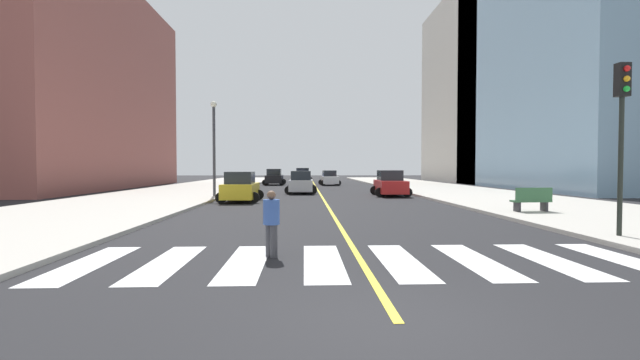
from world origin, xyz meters
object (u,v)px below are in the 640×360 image
Objects in this scene: car_yellow_third at (241,188)px; pedestrian_crossing at (271,221)px; traffic_light_near_corner at (622,115)px; park_bench at (532,200)px; car_green_nearest at (329,178)px; car_black_sixth at (274,177)px; car_silver_second at (301,183)px; car_white_fourth at (329,178)px; car_red_seventh at (390,184)px; street_lamp at (214,140)px; car_blue_fifth at (303,176)px.

pedestrian_crossing is (3.26, -17.05, 0.00)m from car_yellow_third.
park_bench is at bearing -98.91° from traffic_light_near_corner.
car_green_nearest is 46.42m from traffic_light_near_corner.
pedestrian_crossing is at bearing 124.05° from park_bench.
car_yellow_third is at bearing 77.52° from car_green_nearest.
car_black_sixth is at bearing 89.47° from car_yellow_third.
car_silver_second reaches higher than car_white_fourth.
car_red_seventh is 2.44× the size of park_bench.
street_lamp is (-2.42, 3.61, 3.31)m from car_yellow_third.
car_yellow_third is 0.97× the size of car_red_seventh.
car_white_fourth is 0.80× the size of traffic_light_near_corner.
car_yellow_third is 16.77m from park_bench.
street_lamp is (-6.30, -31.59, 3.23)m from car_blue_fifth.
car_red_seventh is at bearing 97.45° from car_white_fourth.
car_silver_second is 17.71m from car_black_sixth.
car_blue_fifth is 2.57× the size of park_bench.
car_red_seventh is (3.22, -25.74, 0.13)m from car_green_nearest.
pedestrian_crossing reaches higher than park_bench.
car_blue_fifth is 32.37m from street_lamp.
car_red_seventh is (6.84, -30.07, -0.06)m from car_blue_fifth.
car_red_seventh is (10.34, -20.62, -0.01)m from car_black_sixth.
car_blue_fifth is at bearing 9.91° from park_bench.
park_bench is at bearing -75.62° from car_blue_fifth.
car_black_sixth reaches higher than car_white_fourth.
car_black_sixth reaches higher than park_bench.
car_green_nearest is 2.34× the size of pedestrian_crossing.
traffic_light_near_corner is at bearing 98.75° from car_green_nearest.
car_black_sixth is 0.66× the size of street_lamp.
car_blue_fifth is 51.26m from traffic_light_near_corner.
street_lamp is at bearing 51.62° from park_bench.
car_blue_fifth is at bearing -48.93° from car_green_nearest.
car_white_fourth is 40.40m from traffic_light_near_corner.
car_yellow_third is 0.96× the size of car_black_sixth.
car_black_sixth reaches higher than car_red_seventh.
car_white_fourth reaches higher than park_bench.
car_white_fourth is (7.19, 24.72, -0.05)m from car_yellow_third.
car_green_nearest is at bearing -49.78° from car_blue_fifth.
car_black_sixth is (-3.45, 17.37, 0.05)m from car_silver_second.
car_red_seventh is at bearing 12.68° from park_bench.
car_yellow_third is 25.75m from car_white_fourth.
pedestrian_crossing is at bearing -78.84° from car_yellow_third.
traffic_light_near_corner reaches higher than car_blue_fifth.
car_blue_fifth reaches higher than park_bench.
car_silver_second is 0.91× the size of car_blue_fifth.
car_red_seventh is (10.72, 5.13, 0.02)m from car_yellow_third.
pedestrian_crossing is at bearing 10.93° from traffic_light_near_corner.
car_blue_fifth is 44.58m from park_bench.
traffic_light_near_corner is 7.73m from park_bench.
pedestrian_crossing is (-4.24, -47.92, 0.11)m from car_green_nearest.
park_bench is (1.10, 7.01, -3.09)m from traffic_light_near_corner.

